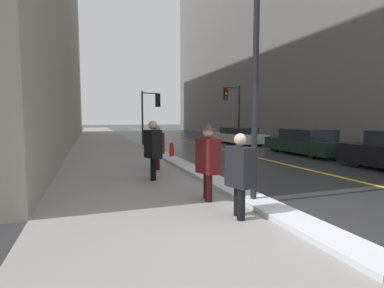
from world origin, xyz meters
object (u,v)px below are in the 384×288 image
at_px(traffic_light_far, 231,101).
at_px(pedestrian_trailing, 208,158).
at_px(pedestrian_with_shoulder_bag, 153,147).
at_px(lamp_post, 256,40).
at_px(pedestrian_in_glasses, 157,145).
at_px(parked_car_dark_green, 306,142).
at_px(traffic_light_near, 152,106).
at_px(parked_car_white, 238,136).
at_px(pedestrian_nearside, 240,172).
at_px(fire_hydrant, 172,151).

distance_m(traffic_light_far, pedestrian_trailing, 16.13).
distance_m(pedestrian_trailing, pedestrian_with_shoulder_bag, 2.57).
bearing_deg(pedestrian_with_shoulder_bag, pedestrian_trailing, 0.25).
xyz_separation_m(lamp_post, pedestrian_with_shoulder_bag, (-1.47, 2.98, -2.33)).
bearing_deg(pedestrian_in_glasses, pedestrian_trailing, -12.24).
height_order(pedestrian_in_glasses, parked_car_dark_green, pedestrian_in_glasses).
relative_size(traffic_light_near, pedestrian_trailing, 2.16).
height_order(pedestrian_trailing, parked_car_white, pedestrian_trailing).
relative_size(parked_car_dark_green, parked_car_white, 0.96).
distance_m(traffic_light_near, pedestrian_nearside, 15.63).
distance_m(lamp_post, pedestrian_nearside, 2.64).
xyz_separation_m(pedestrian_trailing, fire_hydrant, (1.00, 6.71, -0.56)).
height_order(traffic_light_near, pedestrian_nearside, traffic_light_near).
height_order(pedestrian_trailing, pedestrian_in_glasses, pedestrian_trailing).
relative_size(pedestrian_nearside, pedestrian_in_glasses, 0.99).
height_order(pedestrian_nearside, parked_car_white, pedestrian_nearside).
bearing_deg(lamp_post, fire_hydrant, 88.43).
height_order(lamp_post, fire_hydrant, lamp_post).
xyz_separation_m(traffic_light_far, pedestrian_in_glasses, (-7.66, -10.05, -2.14)).
xyz_separation_m(traffic_light_far, parked_car_dark_green, (0.05, -8.05, -2.40)).
height_order(traffic_light_far, pedestrian_with_shoulder_bag, traffic_light_far).
height_order(lamp_post, pedestrian_nearside, lamp_post).
bearing_deg(traffic_light_far, pedestrian_with_shoulder_bag, 56.78).
distance_m(traffic_light_far, pedestrian_with_shoulder_bag, 14.37).
distance_m(lamp_post, traffic_light_far, 16.09).
xyz_separation_m(traffic_light_near, pedestrian_nearside, (-1.56, -15.45, -1.74)).
distance_m(pedestrian_with_shoulder_bag, fire_hydrant, 4.59).
bearing_deg(parked_car_white, pedestrian_nearside, 150.50).
relative_size(pedestrian_nearside, parked_car_dark_green, 0.32).
bearing_deg(pedestrian_trailing, traffic_light_far, 137.29).
bearing_deg(parked_car_white, parked_car_dark_green, 179.89).
relative_size(pedestrian_nearside, fire_hydrant, 2.11).
bearing_deg(fire_hydrant, pedestrian_in_glasses, -114.39).
relative_size(pedestrian_trailing, parked_car_dark_green, 0.35).
xyz_separation_m(pedestrian_nearside, fire_hydrant, (0.90, 7.93, -0.48)).
xyz_separation_m(pedestrian_with_shoulder_bag, parked_car_white, (7.96, 10.19, -0.40)).
bearing_deg(pedestrian_in_glasses, parked_car_white, 124.05).
xyz_separation_m(traffic_light_near, parked_car_dark_green, (5.86, -8.15, -1.99)).
height_order(traffic_light_far, fire_hydrant, traffic_light_far).
bearing_deg(pedestrian_nearside, fire_hydrant, 158.67).
bearing_deg(traffic_light_near, pedestrian_trailing, -105.58).
xyz_separation_m(lamp_post, pedestrian_trailing, (-0.80, 0.50, -2.35)).
height_order(lamp_post, traffic_light_far, lamp_post).
bearing_deg(pedestrian_nearside, pedestrian_with_shoulder_bag, 176.88).
relative_size(lamp_post, pedestrian_with_shoulder_bag, 3.30).
xyz_separation_m(pedestrian_nearside, pedestrian_with_shoulder_bag, (-0.77, 3.70, 0.10)).
xyz_separation_m(pedestrian_with_shoulder_bag, fire_hydrant, (1.67, 4.23, -0.58)).
xyz_separation_m(lamp_post, parked_car_white, (6.49, 13.16, -2.73)).
bearing_deg(parked_car_dark_green, parked_car_white, 3.87).
distance_m(pedestrian_with_shoulder_bag, parked_car_white, 12.93).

